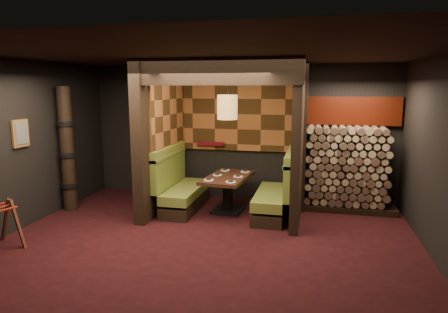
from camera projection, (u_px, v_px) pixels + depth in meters
floor at (205, 245)px, 6.13m from camera, size 6.50×5.50×0.02m
ceiling at (203, 53)px, 5.64m from camera, size 6.50×5.50×0.02m
wall_back at (239, 132)px, 8.53m from camera, size 6.50×0.02×2.85m
wall_front at (111, 207)px, 3.24m from camera, size 6.50×0.02×2.85m
wall_left at (15, 146)px, 6.61m from camera, size 0.02×5.50×2.85m
wall_right at (446, 162)px, 5.16m from camera, size 0.02×5.50×2.85m
partition_left at (161, 137)px, 7.77m from camera, size 0.20×2.20×2.85m
partition_right at (299, 141)px, 7.23m from camera, size 0.15×2.10×2.85m
header_beam at (214, 71)px, 6.35m from camera, size 2.85×0.18×0.44m
tapa_back_panel at (238, 114)px, 8.42m from camera, size 2.40×0.06×1.55m
tapa_side_panel at (169, 115)px, 7.84m from camera, size 0.04×1.85×1.45m
lacquer_shelf at (211, 144)px, 8.60m from camera, size 0.60×0.12×0.07m
booth_bench_left at (181, 189)px, 7.86m from camera, size 0.68×1.60×1.14m
booth_bench_right at (277, 195)px, 7.44m from camera, size 0.68×1.60×1.14m
dining_table at (228, 188)px, 7.64m from camera, size 0.87×1.42×0.71m
place_settings at (228, 175)px, 7.60m from camera, size 0.70×1.14×0.03m
pendant_lamp at (227, 107)px, 7.33m from camera, size 0.37×0.37×1.06m
framed_picture at (20, 133)px, 6.66m from camera, size 0.05×0.36×0.46m
totem_column at (67, 150)px, 7.66m from camera, size 0.31×0.31×2.40m
firewood_stack at (351, 169)px, 7.74m from camera, size 1.73×0.70×1.64m
mosaic_header at (352, 111)px, 7.87m from camera, size 1.83×0.10×0.56m
bay_front_post at (304, 139)px, 7.46m from camera, size 0.08×0.08×2.85m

